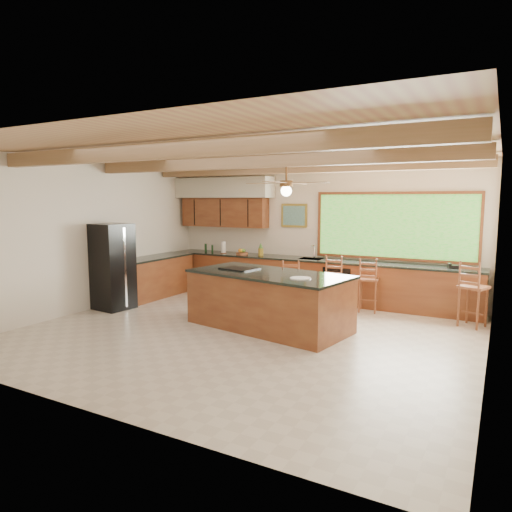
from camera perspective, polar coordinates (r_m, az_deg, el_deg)
The scene contains 9 objects.
ground at distance 7.74m, azimuth -1.33°, elevation -9.59°, with size 7.20×7.20×0.00m, color beige.
room_shell at distance 8.06m, azimuth -0.10°, elevation 7.04°, with size 7.27×6.54×3.02m.
counter_run at distance 10.17m, azimuth 1.73°, elevation -2.85°, with size 7.12×3.10×1.22m.
island at distance 7.94m, azimuth 1.58°, elevation -5.52°, with size 2.97×1.77×0.99m.
refrigerator at distance 9.68m, azimuth -17.47°, elevation -1.26°, with size 0.74×0.72×1.74m.
bar_stool_a at distance 8.89m, azimuth 4.19°, elevation -3.24°, with size 0.50×0.50×1.06m.
bar_stool_b at distance 9.43m, azimuth 9.80°, elevation -2.61°, with size 0.43×0.43×1.09m.
bar_stool_c at distance 9.25m, azimuth 13.80°, elevation -2.95°, with size 0.44×0.44×1.08m.
bar_stool_d at distance 8.74m, azimuth 25.53°, elevation -3.68°, with size 0.54×0.54×1.17m.
Camera 1 is at (3.69, -6.42, 2.23)m, focal length 32.00 mm.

